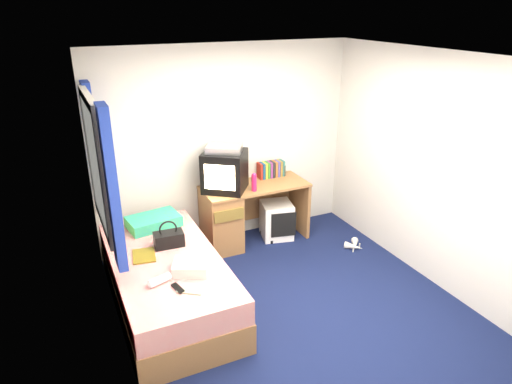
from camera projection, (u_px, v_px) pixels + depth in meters
name	position (u px, v px, depth m)	size (l,w,h in m)	color
ground	(292.00, 307.00, 4.54)	(3.40, 3.40, 0.00)	#0C1438
room_shell	(297.00, 169.00, 3.98)	(3.40, 3.40, 3.40)	white
bed	(168.00, 282.00, 4.47)	(1.01, 2.00, 0.54)	#A17143
pillow	(154.00, 221.00, 4.96)	(0.55, 0.35, 0.12)	#1C90B9
desk	(234.00, 214.00, 5.58)	(1.30, 0.55, 0.75)	#A17143
storage_cube	(276.00, 220.00, 5.83)	(0.37, 0.37, 0.47)	white
crt_tv	(225.00, 171.00, 5.31)	(0.64, 0.63, 0.47)	black
vcr	(224.00, 148.00, 5.21)	(0.40, 0.28, 0.08)	#B6B6B8
book_row	(271.00, 169.00, 5.77)	(0.34, 0.13, 0.20)	maroon
picture_frame	(282.00, 170.00, 5.84)	(0.02, 0.12, 0.14)	black
pink_water_bottle	(254.00, 183.00, 5.34)	(0.06, 0.06, 0.20)	#DD1F58
aerosol_can	(244.00, 179.00, 5.50)	(0.05, 0.05, 0.16)	white
handbag	(169.00, 239.00, 4.55)	(0.30, 0.18, 0.28)	black
towel	(191.00, 267.00, 4.12)	(0.31, 0.26, 0.10)	silver
magazine	(144.00, 256.00, 4.39)	(0.21, 0.28, 0.01)	gold
water_bottle	(160.00, 280.00, 3.95)	(0.07, 0.07, 0.20)	white
colour_swatch_fan	(189.00, 292.00, 3.84)	(0.22, 0.06, 0.01)	#F4AF36
remote_control	(178.00, 288.00, 3.88)	(0.05, 0.16, 0.02)	black
window_assembly	(100.00, 167.00, 4.15)	(0.11, 1.42, 1.40)	silver
white_heels	(354.00, 246.00, 5.60)	(0.25, 0.27, 0.09)	silver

